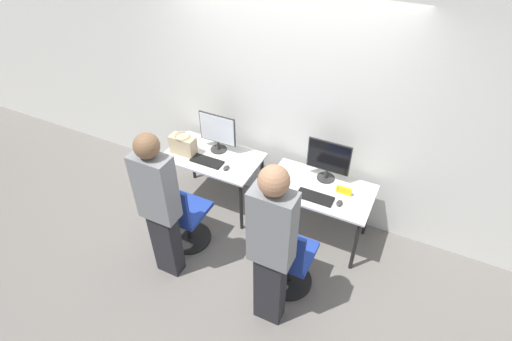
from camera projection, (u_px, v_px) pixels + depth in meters
ground_plane at (251, 235)px, 4.58m from camera, size 20.00×20.00×0.00m
wall_back at (282, 97)px, 4.24m from camera, size 12.00×0.05×2.80m
desk_left at (213, 161)px, 4.63m from camera, size 1.10×0.64×0.71m
monitor_left at (217, 132)px, 4.52m from camera, size 0.46×0.19×0.47m
keyboard_left at (207, 161)px, 4.48m from camera, size 0.37×0.15×0.02m
mouse_left at (226, 168)px, 4.38m from camera, size 0.06×0.09×0.03m
office_chair_left at (183, 218)px, 4.25m from camera, size 0.48×0.48×0.92m
person_left at (159, 204)px, 3.64m from camera, size 0.36×0.22×1.68m
desk_right at (319, 194)px, 4.19m from camera, size 1.10×0.64×0.71m
monitor_right at (328, 160)px, 4.11m from camera, size 0.46×0.19×0.47m
keyboard_right at (315, 197)px, 4.02m from camera, size 0.37×0.15×0.02m
mouse_right at (339, 203)px, 3.94m from camera, size 0.06×0.09×0.03m
office_chair_right at (288, 261)px, 3.81m from camera, size 0.48×0.48×0.92m
person_right at (271, 245)px, 3.19m from camera, size 0.36×0.23×1.77m
handbag at (183, 145)px, 4.55m from camera, size 0.30×0.18×0.25m
placard_right at (344, 191)px, 4.05m from camera, size 0.16×0.03×0.08m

